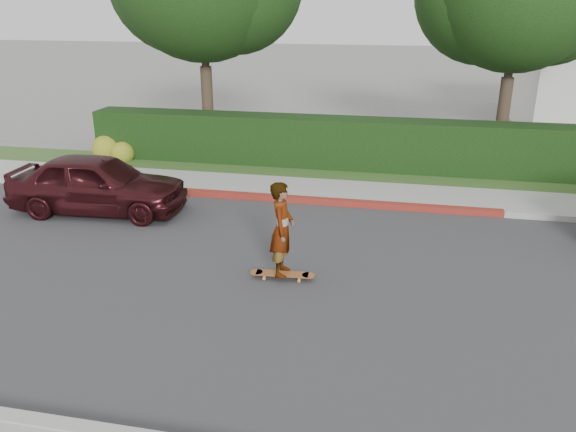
% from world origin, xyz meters
% --- Properties ---
extents(ground, '(120.00, 120.00, 0.00)m').
position_xyz_m(ground, '(0.00, 0.00, 0.00)').
color(ground, slate).
rests_on(ground, ground).
extents(road, '(60.00, 8.00, 0.01)m').
position_xyz_m(road, '(0.00, 0.00, 0.01)').
color(road, '#2D2D30').
rests_on(road, ground).
extents(curb_far, '(60.00, 0.20, 0.15)m').
position_xyz_m(curb_far, '(0.00, 4.10, 0.07)').
color(curb_far, '#9E9E99').
rests_on(curb_far, ground).
extents(curb_red_section, '(12.00, 0.21, 0.15)m').
position_xyz_m(curb_red_section, '(-5.00, 4.10, 0.08)').
color(curb_red_section, maroon).
rests_on(curb_red_section, ground).
extents(sidewalk_far, '(60.00, 1.60, 0.12)m').
position_xyz_m(sidewalk_far, '(0.00, 5.00, 0.06)').
color(sidewalk_far, gray).
rests_on(sidewalk_far, ground).
extents(planting_strip, '(60.00, 1.60, 0.10)m').
position_xyz_m(planting_strip, '(0.00, 6.60, 0.05)').
color(planting_strip, '#2D4C1E').
rests_on(planting_strip, ground).
extents(hedge, '(15.00, 1.00, 1.50)m').
position_xyz_m(hedge, '(-3.00, 7.20, 0.75)').
color(hedge, black).
rests_on(hedge, ground).
extents(flowering_shrub, '(1.40, 1.00, 0.90)m').
position_xyz_m(flowering_shrub, '(-10.01, 6.74, 0.33)').
color(flowering_shrub, '#2D4C19').
rests_on(flowering_shrub, ground).
extents(skateboard, '(1.15, 0.30, 0.11)m').
position_xyz_m(skateboard, '(-3.26, 0.08, 0.10)').
color(skateboard, '#BD7734').
rests_on(skateboard, ground).
extents(skateboarder, '(0.42, 0.62, 1.66)m').
position_xyz_m(skateboarder, '(-3.26, 0.08, 0.95)').
color(skateboarder, white).
rests_on(skateboarder, skateboard).
extents(car_maroon, '(4.08, 1.81, 1.36)m').
position_xyz_m(car_maroon, '(-8.10, 2.56, 0.68)').
color(car_maroon, '#391215').
rests_on(car_maroon, ground).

